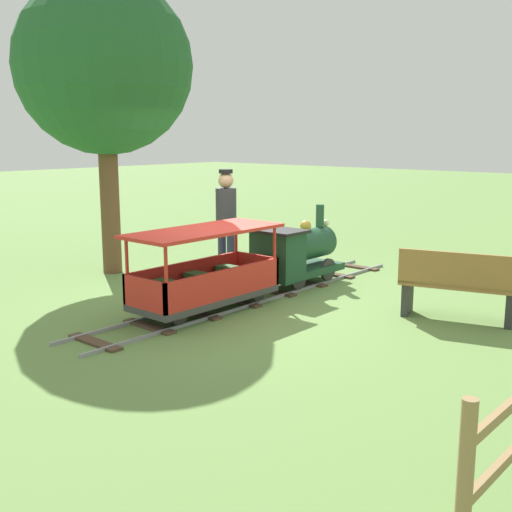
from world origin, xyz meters
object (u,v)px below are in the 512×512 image
Objects in this scene: locomotive at (295,252)px; passenger_car at (205,277)px; oak_tree_near at (104,67)px; conductor_person at (226,215)px; park_bench at (457,286)px.

locomotive reaches higher than passenger_car.
oak_tree_near reaches higher than passenger_car.
conductor_person reaches higher than passenger_car.
conductor_person reaches higher than locomotive.
park_bench is at bearing 10.97° from oak_tree_near.
passenger_car is 1.23× the size of conductor_person.
locomotive is at bearing 176.74° from park_bench.
locomotive is at bearing 22.87° from oak_tree_near.
conductor_person is 1.19× the size of park_bench.
conductor_person reaches higher than park_bench.
locomotive is 2.45m from park_bench.
conductor_person is at bearing -176.57° from park_bench.
oak_tree_near is (-1.70, -0.79, 2.13)m from conductor_person.
conductor_person is 0.37× the size of oak_tree_near.
locomotive reaches higher than park_bench.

